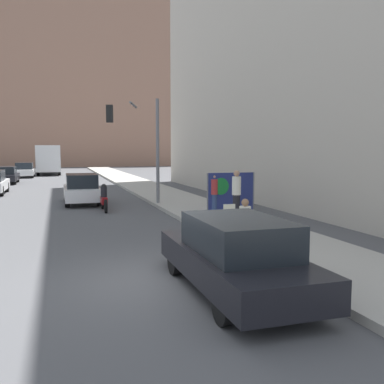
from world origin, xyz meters
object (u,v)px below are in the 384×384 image
Objects in this scene: car_on_road_far_lane at (25,170)px; motorcycle_on_road at (104,199)px; protest_banner at (231,192)px; pedestrian_behind at (214,194)px; jogger_on_sidewalk at (236,194)px; car_on_road_distant at (6,175)px; seated_protester at (246,218)px; traffic_light_pole at (139,133)px; car_on_road_nearest at (82,189)px; parked_car_curbside at (235,255)px; city_bus_on_road at (49,158)px.

car_on_road_far_lane reaches higher than motorcycle_on_road.
pedestrian_behind is at bearing 173.66° from protest_banner.
car_on_road_far_lane is (-9.68, 32.03, -0.35)m from jogger_on_sidewalk.
motorcycle_on_road is (-4.50, 4.66, -0.57)m from jogger_on_sidewalk.
protest_banner is 5.89m from motorcycle_on_road.
jogger_on_sidewalk reaches higher than car_on_road_distant.
seated_protester is 9.00m from motorcycle_on_road.
jogger_on_sidewalk is 1.41m from pedestrian_behind.
jogger_on_sidewalk is 0.36× the size of traffic_light_pole.
protest_banner is 8.57m from car_on_road_nearest.
car_on_road_far_lane is at bearing 107.94° from protest_banner.
car_on_road_distant is at bearing 103.24° from parked_car_curbside.
car_on_road_far_lane is 2.15× the size of motorcycle_on_road.
city_bus_on_road reaches higher than car_on_road_nearest.
pedestrian_behind is 5.28m from motorcycle_on_road.
pedestrian_behind is 0.32× the size of traffic_light_pole.
traffic_light_pole reaches higher than jogger_on_sidewalk.
parked_car_curbside is 1.02× the size of car_on_road_distant.
city_bus_on_road is (-2.08, 30.39, 1.15)m from car_on_road_nearest.
car_on_road_nearest is 30.48m from city_bus_on_road.
protest_banner is 0.47× the size of car_on_road_nearest.
jogger_on_sidewalk is 0.87× the size of motorcycle_on_road.
jogger_on_sidewalk is at bearing -79.04° from city_bus_on_road.
car_on_road_distant is at bearing -30.01° from jogger_on_sidewalk.
seated_protester is 12.17m from car_on_road_nearest.
jogger_on_sidewalk is 33.46m from car_on_road_far_lane.
motorcycle_on_road is at bearing 144.55° from protest_banner.
motorcycle_on_road is (-1.84, -1.17, -3.04)m from traffic_light_pole.
city_bus_on_road is at bearing -170.28° from pedestrian_behind.
jogger_on_sidewalk is 8.20m from parked_car_curbside.
car_on_road_distant is at bearing 131.79° from seated_protester.
motorcycle_on_road is (-4.78, 3.40, -0.52)m from protest_banner.
traffic_light_pole is 4.32m from car_on_road_nearest.
city_bus_on_road is at bearing -43.22° from jogger_on_sidewalk.
protest_banner is at bearing -78.26° from city_bus_on_road.
pedestrian_behind is at bearing -39.24° from motorcycle_on_road.
jogger_on_sidewalk is 0.40× the size of car_on_road_distant.
seated_protester is 4.22m from parked_car_curbside.
jogger_on_sidewalk is 6.50m from motorcycle_on_road.
protest_banner is 37.67m from city_bus_on_road.
car_on_road_nearest is 3.20m from motorcycle_on_road.
parked_car_curbside is at bearing -92.63° from traffic_light_pole.
car_on_road_nearest reaches higher than parked_car_curbside.
jogger_on_sidewalk reaches higher than car_on_road_far_lane.
car_on_road_distant is at bearing 115.95° from protest_banner.
parked_car_curbside is at bearing -82.41° from car_on_road_nearest.
seated_protester is 10.07m from traffic_light_pole.
seated_protester is 4.00m from jogger_on_sidewalk.
seated_protester reaches higher than motorcycle_on_road.
parked_car_curbside is 31.98m from car_on_road_distant.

